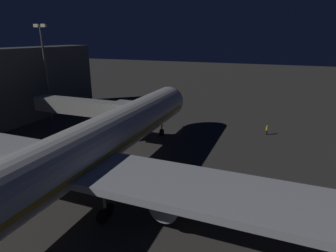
{
  "coord_description": "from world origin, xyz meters",
  "views": [
    {
      "loc": [
        -18.6,
        30.47,
        17.17
      ],
      "look_at": [
        -3.0,
        -9.01,
        3.5
      ],
      "focal_mm": 29.97,
      "sensor_mm": 36.0,
      "label": 1
    }
  ],
  "objects": [
    {
      "name": "jet_bridge",
      "position": [
        10.58,
        -7.56,
        5.54
      ],
      "size": [
        19.38,
        3.4,
        7.07
      ],
      "color": "#9E9E99",
      "rests_on": "ground_plane"
    },
    {
      "name": "apron_floodlight_mast",
      "position": [
        25.5,
        -13.82,
        11.15
      ],
      "size": [
        2.9,
        0.5,
        19.38
      ],
      "color": "#59595E",
      "rests_on": "ground_plane"
    },
    {
      "name": "ground_plane",
      "position": [
        0.0,
        0.0,
        0.0
      ],
      "size": [
        320.0,
        320.0,
        0.0
      ],
      "primitive_type": "plane",
      "color": "#383533"
    },
    {
      "name": "traffic_cone_nose_starboard",
      "position": [
        2.2,
        -19.01,
        0.28
      ],
      "size": [
        0.36,
        0.36,
        0.55
      ],
      "primitive_type": "cone",
      "color": "orange",
      "rests_on": "ground_plane"
    },
    {
      "name": "ground_crew_near_nose_gear",
      "position": [
        -17.61,
        -20.83,
        1.02
      ],
      "size": [
        0.4,
        0.4,
        1.84
      ],
      "color": "black",
      "rests_on": "ground_plane"
    },
    {
      "name": "traffic_cone_nose_port",
      "position": [
        -2.2,
        -19.01,
        0.28
      ],
      "size": [
        0.36,
        0.36,
        0.55
      ],
      "primitive_type": "cone",
      "color": "orange",
      "rests_on": "ground_plane"
    },
    {
      "name": "airliner_at_gate",
      "position": [
        -0.0,
        10.0,
        5.45
      ],
      "size": [
        57.98,
        59.99,
        20.1
      ],
      "color": "silver",
      "rests_on": "ground_plane"
    }
  ]
}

